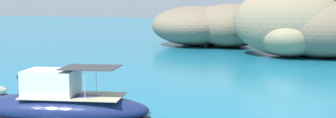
# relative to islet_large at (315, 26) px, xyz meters

# --- Properties ---
(islet_large) EXTENTS (26.13, 21.76, 10.15)m
(islet_large) POSITION_rel_islet_large_xyz_m (0.00, 0.00, 0.00)
(islet_large) COLOR #84755B
(islet_large) RESTS_ON ground
(islet_small) EXTENTS (26.59, 22.56, 7.20)m
(islet_small) POSITION_rel_islet_large_xyz_m (-18.02, 7.14, -0.70)
(islet_small) COLOR #756651
(islet_small) RESTS_ON ground
(motorboat_navy) EXTENTS (11.45, 6.65, 3.43)m
(motorboat_navy) POSITION_rel_islet_large_xyz_m (-8.42, -44.09, -3.00)
(motorboat_navy) COLOR navy
(motorboat_navy) RESTS_ON ground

